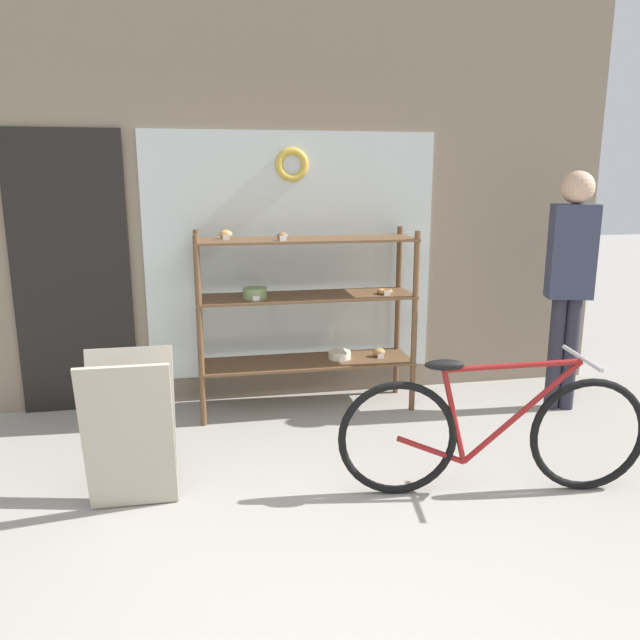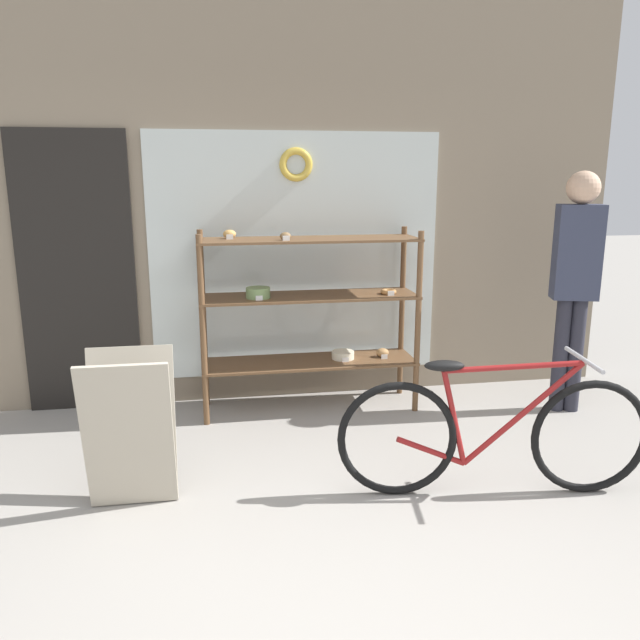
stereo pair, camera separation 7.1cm
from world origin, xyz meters
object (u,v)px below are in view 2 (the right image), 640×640
(sandwich_board, at_px, (130,430))
(display_case, at_px, (309,305))
(bicycle, at_px, (493,434))
(pedestrian, at_px, (576,271))

(sandwich_board, bearing_deg, display_case, 47.77)
(display_case, xyz_separation_m, bicycle, (0.81, -1.50, -0.45))
(bicycle, bearing_deg, pedestrian, 53.54)
(display_case, height_order, sandwich_board, display_case)
(display_case, distance_m, bicycle, 1.77)
(sandwich_board, height_order, pedestrian, pedestrian)
(display_case, height_order, pedestrian, pedestrian)
(sandwich_board, bearing_deg, bicycle, -6.16)
(display_case, bearing_deg, pedestrian, -11.08)
(display_case, bearing_deg, bicycle, -61.83)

